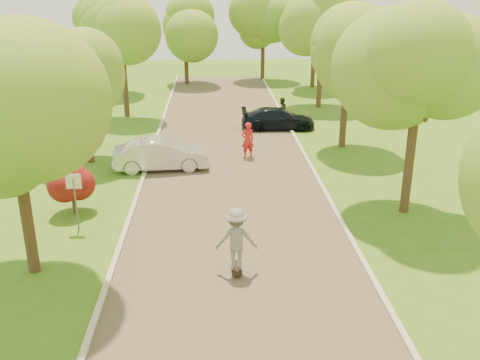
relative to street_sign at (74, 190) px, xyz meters
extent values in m
plane|color=#3C6B19|center=(5.80, -4.00, -1.56)|extent=(100.00, 100.00, 0.00)
cube|color=#4C4438|center=(5.80, 4.00, -1.56)|extent=(8.00, 60.00, 0.01)
cube|color=#B2AD9E|center=(1.75, 4.00, -1.50)|extent=(0.18, 60.00, 0.12)
cube|color=#B2AD9E|center=(9.85, 4.00, -1.50)|extent=(0.18, 60.00, 0.12)
cylinder|color=#59595E|center=(0.00, 0.00, -0.56)|extent=(0.06, 0.06, 2.00)
cube|color=white|center=(0.00, 0.00, 0.34)|extent=(0.55, 0.04, 0.55)
cylinder|color=#382619|center=(-0.50, 1.50, -1.21)|extent=(0.12, 0.12, 0.70)
sphere|color=#590F0F|center=(-0.50, 1.50, -0.46)|extent=(1.70, 1.70, 1.70)
cylinder|color=#382619|center=(-0.70, -3.00, 0.24)|extent=(0.36, 0.36, 3.60)
sphere|color=olive|center=(-0.70, -3.00, 3.42)|extent=(4.60, 4.60, 4.60)
sphere|color=olive|center=(-0.01, -3.00, 4.11)|extent=(3.45, 3.45, 3.45)
cylinder|color=#382619|center=(-1.20, 8.00, 0.01)|extent=(0.36, 0.36, 3.15)
sphere|color=olive|center=(-1.20, 8.00, 2.85)|extent=(4.20, 4.20, 4.20)
sphere|color=olive|center=(-0.57, 8.00, 3.48)|extent=(3.15, 3.15, 3.15)
cylinder|color=#382619|center=(-0.80, 18.00, 0.35)|extent=(0.36, 0.36, 3.83)
sphere|color=olive|center=(-0.80, 18.00, 3.70)|extent=(4.80, 4.80, 4.80)
sphere|color=olive|center=(-0.08, 18.00, 4.42)|extent=(3.60, 3.60, 3.60)
cylinder|color=#382619|center=(12.60, 1.00, 0.35)|extent=(0.36, 0.36, 3.83)
sphere|color=olive|center=(12.60, 1.00, 3.76)|extent=(5.00, 5.00, 5.00)
sphere|color=olive|center=(13.35, 1.00, 4.51)|extent=(3.75, 3.75, 3.75)
cylinder|color=#382619|center=(12.20, 10.00, 0.12)|extent=(0.36, 0.36, 3.38)
sphere|color=olive|center=(12.20, 10.00, 3.13)|extent=(4.40, 4.40, 4.40)
sphere|color=olive|center=(12.86, 10.00, 3.79)|extent=(3.30, 3.30, 3.30)
cylinder|color=#382619|center=(12.80, 20.00, 0.46)|extent=(0.36, 0.36, 4.05)
sphere|color=olive|center=(12.80, 20.00, 4.05)|extent=(5.20, 5.20, 5.20)
sphere|color=olive|center=(13.58, 20.00, 4.83)|extent=(3.90, 3.90, 3.90)
cylinder|color=#382619|center=(-3.20, 26.00, 0.24)|extent=(0.36, 0.36, 3.60)
sphere|color=olive|center=(-3.20, 26.00, 3.54)|extent=(5.00, 5.00, 5.00)
sphere|color=olive|center=(-2.45, 26.00, 4.29)|extent=(3.75, 3.75, 3.75)
cylinder|color=#382619|center=(13.80, 28.00, 0.35)|extent=(0.36, 0.36, 3.83)
sphere|color=olive|center=(13.80, 28.00, 3.76)|extent=(5.00, 5.00, 5.00)
sphere|color=olive|center=(14.55, 28.00, 4.51)|extent=(3.75, 3.75, 3.75)
cylinder|color=#382619|center=(2.80, 30.00, 0.12)|extent=(0.36, 0.36, 3.38)
sphere|color=olive|center=(2.80, 30.00, 3.25)|extent=(4.80, 4.80, 4.80)
sphere|color=olive|center=(3.52, 30.00, 3.97)|extent=(3.60, 3.60, 3.60)
cylinder|color=#382619|center=(9.80, 32.00, 0.24)|extent=(0.36, 0.36, 3.60)
sphere|color=olive|center=(9.80, 32.00, 3.54)|extent=(5.00, 5.00, 5.00)
sphere|color=olive|center=(10.55, 32.00, 4.29)|extent=(3.75, 3.75, 3.75)
imported|color=#BCBCC1|center=(2.50, 6.67, -0.81)|extent=(4.71, 1.99, 1.51)
imported|color=black|center=(9.10, 14.02, -0.90)|extent=(4.58, 1.92, 1.32)
cube|color=black|center=(5.70, -3.37, -1.44)|extent=(0.29, 1.04, 0.02)
cylinder|color=#BFCC4C|center=(5.79, -3.01, -1.51)|extent=(0.03, 0.08, 0.08)
cylinder|color=#BFCC4C|center=(5.61, -3.01, -1.51)|extent=(0.03, 0.08, 0.08)
cylinder|color=#BFCC4C|center=(5.79, -3.74, -1.51)|extent=(0.03, 0.08, 0.08)
cylinder|color=#BFCC4C|center=(5.60, -3.74, -1.51)|extent=(0.03, 0.08, 0.08)
imported|color=slate|center=(5.70, -3.37, -0.42)|extent=(1.31, 0.76, 2.02)
imported|color=red|center=(6.82, 8.32, -0.63)|extent=(0.79, 0.63, 1.88)
imported|color=#30321E|center=(9.50, 15.42, -0.72)|extent=(1.03, 1.02, 1.68)
camera|label=1|loc=(5.02, -18.22, 7.04)|focal=40.00mm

